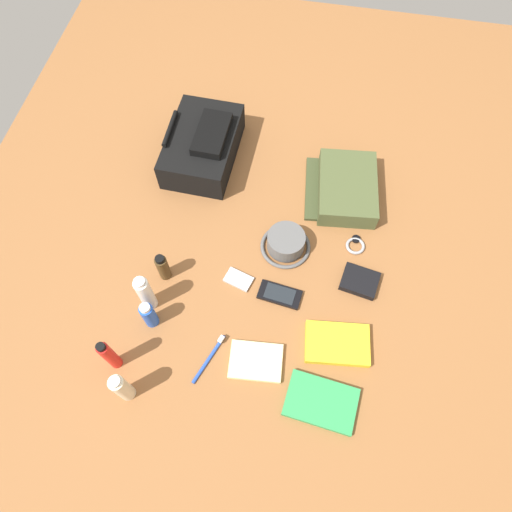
% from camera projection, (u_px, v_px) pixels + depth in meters
% --- Properties ---
extents(ground_plane, '(2.64, 2.02, 0.02)m').
position_uv_depth(ground_plane, '(256.00, 263.00, 1.49)').
color(ground_plane, brown).
rests_on(ground_plane, ground).
extents(backpack, '(0.35, 0.23, 0.14)m').
position_uv_depth(backpack, '(203.00, 145.00, 1.62)').
color(backpack, black).
rests_on(backpack, ground_plane).
extents(toiletry_pouch, '(0.29, 0.26, 0.07)m').
position_uv_depth(toiletry_pouch, '(345.00, 188.00, 1.57)').
color(toiletry_pouch, '#47512D').
rests_on(toiletry_pouch, ground_plane).
extents(bucket_hat, '(0.16, 0.16, 0.07)m').
position_uv_depth(bucket_hat, '(286.00, 243.00, 1.48)').
color(bucket_hat, '#585858').
rests_on(bucket_hat, ground_plane).
extents(lotion_bottle, '(0.04, 0.04, 0.15)m').
position_uv_depth(lotion_bottle, '(122.00, 388.00, 1.23)').
color(lotion_bottle, beige).
rests_on(lotion_bottle, ground_plane).
extents(sunscreen_spray, '(0.03, 0.03, 0.17)m').
position_uv_depth(sunscreen_spray, '(109.00, 355.00, 1.26)').
color(sunscreen_spray, red).
rests_on(sunscreen_spray, ground_plane).
extents(deodorant_spray, '(0.04, 0.04, 0.12)m').
position_uv_depth(deodorant_spray, '(149.00, 315.00, 1.34)').
color(deodorant_spray, blue).
rests_on(deodorant_spray, ground_plane).
extents(toothpaste_tube, '(0.04, 0.04, 0.17)m').
position_uv_depth(toothpaste_tube, '(145.00, 293.00, 1.35)').
color(toothpaste_tube, white).
rests_on(toothpaste_tube, ground_plane).
extents(cologne_bottle, '(0.04, 0.04, 0.12)m').
position_uv_depth(cologne_bottle, '(163.00, 267.00, 1.41)').
color(cologne_bottle, '#473319').
rests_on(cologne_bottle, ground_plane).
extents(paperback_novel, '(0.15, 0.21, 0.02)m').
position_uv_depth(paperback_novel, '(321.00, 402.00, 1.28)').
color(paperback_novel, '#2D934C').
rests_on(paperback_novel, ground_plane).
extents(travel_guidebook, '(0.14, 0.20, 0.02)m').
position_uv_depth(travel_guidebook, '(337.00, 344.00, 1.35)').
color(travel_guidebook, yellow).
rests_on(travel_guidebook, ground_plane).
extents(cell_phone, '(0.08, 0.14, 0.01)m').
position_uv_depth(cell_phone, '(280.00, 295.00, 1.42)').
color(cell_phone, black).
rests_on(cell_phone, ground_plane).
extents(media_player, '(0.07, 0.10, 0.01)m').
position_uv_depth(media_player, '(239.00, 279.00, 1.45)').
color(media_player, '#B7B7BC').
rests_on(media_player, ground_plane).
extents(wristwatch, '(0.07, 0.06, 0.01)m').
position_uv_depth(wristwatch, '(355.00, 245.00, 1.50)').
color(wristwatch, '#99999E').
rests_on(wristwatch, ground_plane).
extents(toothbrush, '(0.15, 0.07, 0.02)m').
position_uv_depth(toothbrush, '(211.00, 356.00, 1.34)').
color(toothbrush, blue).
rests_on(toothbrush, ground_plane).
extents(wallet, '(0.11, 0.12, 0.02)m').
position_uv_depth(wallet, '(360.00, 281.00, 1.44)').
color(wallet, black).
rests_on(wallet, ground_plane).
extents(notepad, '(0.12, 0.16, 0.02)m').
position_uv_depth(notepad, '(256.00, 361.00, 1.33)').
color(notepad, beige).
rests_on(notepad, ground_plane).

